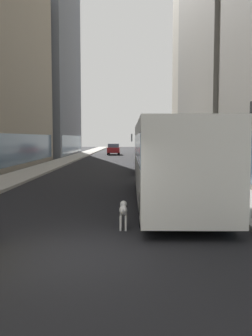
# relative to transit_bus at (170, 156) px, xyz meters

# --- Properties ---
(ground_plane) EXTENTS (120.00, 120.00, 0.00)m
(ground_plane) POSITION_rel_transit_bus_xyz_m (-2.80, 28.33, -1.78)
(ground_plane) COLOR black
(sidewalk_left) EXTENTS (2.40, 110.00, 0.15)m
(sidewalk_left) POSITION_rel_transit_bus_xyz_m (-8.50, 28.33, -1.70)
(sidewalk_left) COLOR #ADA89E
(sidewalk_left) RESTS_ON ground
(sidewalk_right) EXTENTS (2.40, 110.00, 0.15)m
(sidewalk_right) POSITION_rel_transit_bus_xyz_m (2.90, 28.33, -1.70)
(sidewalk_right) COLOR #ADA89E
(sidewalk_right) RESTS_ON ground
(building_left_far) EXTENTS (10.21, 18.48, 27.36)m
(building_left_far) POSITION_rel_transit_bus_xyz_m (-14.70, 37.97, 11.90)
(building_left_far) COLOR slate
(building_left_far) RESTS_ON ground
(building_right_far) EXTENTS (8.08, 15.98, 29.81)m
(building_right_far) POSITION_rel_transit_bus_xyz_m (9.10, 37.48, 13.12)
(building_right_far) COLOR #B2A893
(building_right_far) RESTS_ON ground
(transit_bus) EXTENTS (2.78, 11.53, 3.05)m
(transit_bus) POSITION_rel_transit_bus_xyz_m (0.00, 0.00, 0.00)
(transit_bus) COLOR silver
(transit_bus) RESTS_ON ground
(car_red_coupe) EXTENTS (1.74, 4.44, 1.62)m
(car_red_coupe) POSITION_rel_transit_bus_xyz_m (-4.00, 40.94, -0.96)
(car_red_coupe) COLOR red
(car_red_coupe) RESTS_ON ground
(car_blue_hatchback) EXTENTS (1.70, 4.47, 1.62)m
(car_blue_hatchback) POSITION_rel_transit_bus_xyz_m (0.00, 20.88, -0.96)
(car_blue_hatchback) COLOR #4C6BB7
(car_blue_hatchback) RESTS_ON ground
(box_truck) EXTENTS (2.30, 7.50, 3.05)m
(box_truck) POSITION_rel_transit_bus_xyz_m (0.00, 13.50, -0.11)
(box_truck) COLOR silver
(box_truck) RESTS_ON ground
(dalmatian_dog) EXTENTS (0.22, 0.96, 0.72)m
(dalmatian_dog) POSITION_rel_transit_bus_xyz_m (-1.71, -4.31, -1.26)
(dalmatian_dog) COLOR white
(dalmatian_dog) RESTS_ON ground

